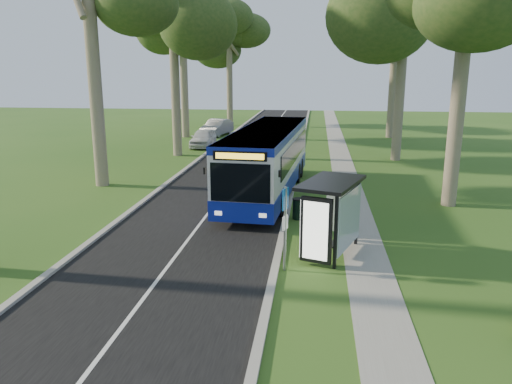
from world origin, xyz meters
The scene contains 16 objects.
ground centered at (0.00, 0.00, 0.00)m, with size 120.00×120.00×0.00m, color #2D581B.
road centered at (-3.50, 10.00, 0.01)m, with size 7.00×100.00×0.02m, color black.
kerb_east centered at (0.00, 10.00, 0.06)m, with size 0.25×100.00×0.12m, color #9E9B93.
kerb_west centered at (-7.00, 10.00, 0.06)m, with size 0.25×100.00×0.12m, color #9E9B93.
centre_line centered at (-3.50, 10.00, 0.02)m, with size 0.12×100.00×0.01m, color white.
footpath centered at (3.00, 10.00, 0.01)m, with size 1.50×100.00×0.02m, color gray.
bus centered at (-1.22, 7.13, 1.74)m, with size 3.56×12.85×3.37m.
bus_stop_sign centered at (0.30, -2.78, 1.70)m, with size 0.18×0.37×2.75m.
bus_shelter centered at (1.88, -1.46, 1.83)m, with size 2.55×3.39×2.59m.
litter_bin centered at (0.52, 2.90, 0.46)m, with size 0.52×0.52×0.90m.
car_white centered at (-8.03, 22.27, 0.73)m, with size 1.73×4.29×1.46m, color silver.
car_silver centered at (-8.29, 29.39, 0.78)m, with size 1.64×4.71×1.55m, color #989A9F.
tree_west_c centered at (-9.00, 18.00, 10.30)m, with size 5.20×5.20×13.89m.
tree_west_d centered at (-11.00, 28.00, 11.74)m, with size 5.20×5.20×15.86m.
tree_west_e centered at (-8.50, 38.00, 10.70)m, with size 5.20×5.20×14.44m.
tree_east_d centered at (8.00, 30.00, 11.38)m, with size 5.20×5.20×15.36m.
Camera 1 is at (1.19, -17.71, 6.30)m, focal length 35.00 mm.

